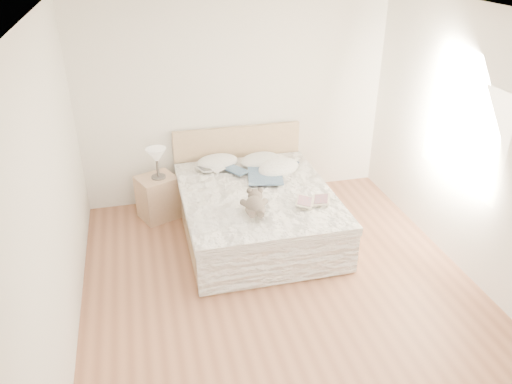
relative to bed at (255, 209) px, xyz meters
The scene contains 17 objects.
floor 1.23m from the bed, 90.00° to the right, with size 4.00×4.50×0.00m, color brown.
ceiling 2.67m from the bed, 90.00° to the right, with size 4.00×4.50×0.00m, color white.
wall_back 1.49m from the bed, 90.00° to the left, with size 4.00×0.02×2.70m, color white.
wall_front 3.60m from the bed, 90.00° to the right, with size 4.00×0.02×2.70m, color white.
wall_left 2.55m from the bed, 149.21° to the right, with size 0.02×4.50×2.70m, color white.
wall_right 2.55m from the bed, 30.79° to the right, with size 0.02×4.50×2.70m, color white.
window 2.46m from the bed, 24.16° to the right, with size 0.02×1.30×1.10m, color white.
bed is the anchor object (origin of this frame).
nightstand 1.29m from the bed, 149.81° to the left, with size 0.45×0.40×0.56m, color tan.
table_lamp 1.36m from the bed, 149.75° to the left, with size 0.29×0.29×0.39m.
pillow_left 0.88m from the bed, 112.87° to the left, with size 0.55×0.38×0.16m, color white.
pillow_middle 0.79m from the bed, 70.86° to the left, with size 0.54×0.38×0.16m, color silver.
pillow_right 0.65m from the bed, 44.64° to the left, with size 0.59×0.41×0.18m, color white.
blouse 0.47m from the bed, 55.40° to the left, with size 0.66×0.70×0.03m, color #334C69, non-canonical shape.
photo_book 0.79m from the bed, 126.81° to the left, with size 0.31×0.21×0.02m, color white.
childrens_book 0.81m from the bed, 44.73° to the right, with size 0.39×0.26×0.03m, color beige.
teddy_bear 0.71m from the bed, 104.29° to the right, with size 0.26×0.37×0.20m, color #63564C, non-canonical shape.
Camera 1 is at (-1.24, -3.86, 3.28)m, focal length 35.00 mm.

